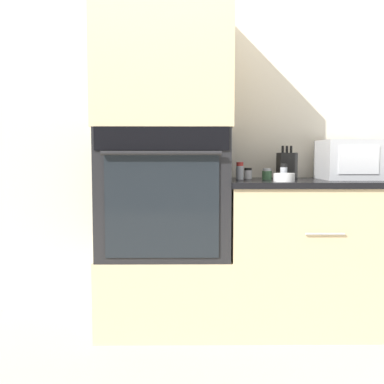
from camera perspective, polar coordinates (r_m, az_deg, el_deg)
ground_plane at (r=2.71m, az=5.19°, el=-18.80°), size 12.00×12.00×0.00m
wall_back at (r=3.12m, az=4.21°, el=7.79°), size 8.00×0.05×2.50m
oven_cabinet_base at (r=2.90m, az=-3.42°, el=-12.26°), size 0.80×0.60×0.47m
wall_oven at (r=2.78m, az=-3.49°, el=-0.00°), size 0.77×0.64×0.77m
oven_cabinet_upper at (r=2.83m, az=-3.56°, el=15.73°), size 0.80×0.60×0.77m
counter_unit at (r=2.94m, az=14.67°, el=-7.53°), size 1.04×0.63×0.93m
microwave at (r=3.02m, az=19.65°, el=3.88°), size 0.39×0.36×0.25m
knife_block at (r=2.99m, az=11.93°, el=3.31°), size 0.11×0.15×0.21m
bowl at (r=2.67m, az=11.61°, el=1.84°), size 0.12×0.12×0.05m
condiment_jar_near at (r=2.85m, az=9.49°, el=2.25°), size 0.06×0.06×0.07m
condiment_jar_mid at (r=2.95m, az=7.13°, el=2.36°), size 0.05×0.05×0.07m
condiment_jar_far at (r=2.85m, az=6.09°, el=2.67°), size 0.05×0.05×0.11m
condiment_jar_back at (r=2.82m, az=11.57°, el=2.50°), size 0.04×0.04×0.10m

